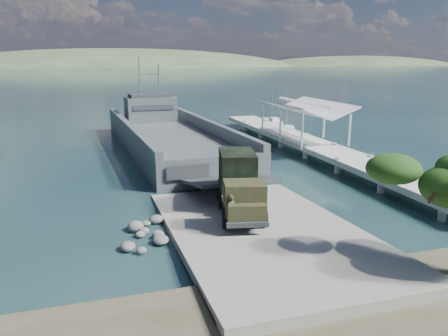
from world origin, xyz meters
TOP-DOWN VIEW (x-y plane):
  - ground at (0.00, 0.00)m, footprint 1400.00×1400.00m
  - boat_ramp at (0.00, -1.00)m, footprint 10.00×18.00m
  - shoreline_rocks at (-6.20, 0.50)m, footprint 3.20×5.60m
  - distant_headlands at (50.00, 560.00)m, footprint 1000.00×240.00m
  - pier at (13.00, 18.77)m, footprint 6.40×44.00m
  - landing_craft at (-0.70, 24.39)m, footprint 11.04×36.99m
  - military_truck at (-0.37, 2.01)m, footprint 3.84×7.77m
  - soldier at (-1.93, -1.30)m, footprint 0.78×0.71m
  - sailboat_near at (16.50, 31.32)m, footprint 2.12×4.89m
  - sailboat_far at (17.67, 39.14)m, footprint 1.64×4.95m

SIDE VIEW (x-z plane):
  - ground at x=0.00m, z-range 0.00..0.00m
  - shoreline_rocks at x=-6.20m, z-range -0.45..0.45m
  - distant_headlands at x=50.00m, z-range -24.00..24.00m
  - boat_ramp at x=0.00m, z-range 0.00..0.50m
  - sailboat_near at x=16.50m, z-range -2.57..3.19m
  - sailboat_far at x=17.67m, z-range -2.66..3.29m
  - landing_craft at x=-0.70m, z-range -4.54..6.32m
  - soldier at x=-1.93m, z-range 0.50..2.30m
  - pier at x=13.00m, z-range -1.45..4.65m
  - military_truck at x=-0.37m, z-range 0.49..3.95m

